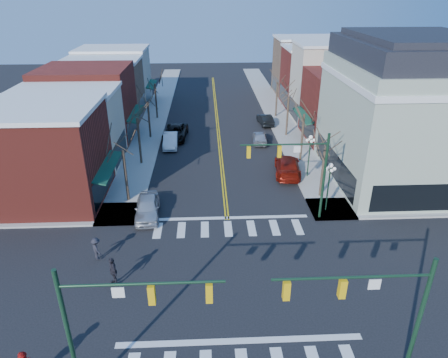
{
  "coord_description": "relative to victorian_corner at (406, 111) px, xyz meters",
  "views": [
    {
      "loc": [
        -1.53,
        -19.72,
        16.84
      ],
      "look_at": [
        -0.18,
        9.23,
        2.8
      ],
      "focal_mm": 32.0,
      "sensor_mm": 36.0,
      "label": 1
    }
  ],
  "objects": [
    {
      "name": "sidewalk_left",
      "position": [
        -25.25,
        5.5,
        -6.58
      ],
      "size": [
        3.5,
        70.0,
        0.15
      ],
      "primitive_type": "cube",
      "color": "#9E9B93",
      "rests_on": "ground"
    },
    {
      "name": "lamppost_midblock",
      "position": [
        -8.3,
        0.5,
        -3.7
      ],
      "size": [
        0.36,
        0.36,
        4.33
      ],
      "color": "#14331E",
      "rests_on": "ground"
    },
    {
      "name": "bldg_left_brick_b",
      "position": [
        -32.0,
        13.0,
        -2.41
      ],
      "size": [
        10.0,
        9.0,
        8.5
      ],
      "primitive_type": "cube",
      "color": "maroon",
      "rests_on": "ground"
    },
    {
      "name": "ground",
      "position": [
        -16.5,
        -14.5,
        -6.66
      ],
      "size": [
        160.0,
        160.0,
        0.0
      ],
      "primitive_type": "plane",
      "color": "black",
      "rests_on": "ground"
    },
    {
      "name": "lamppost_corner",
      "position": [
        -8.3,
        -6.0,
        -3.7
      ],
      "size": [
        0.36,
        0.36,
        4.33
      ],
      "color": "#14331E",
      "rests_on": "ground"
    },
    {
      "name": "victorian_corner",
      "position": [
        0.0,
        0.0,
        0.0
      ],
      "size": [
        12.25,
        14.25,
        13.3
      ],
      "color": "#9FAD95",
      "rests_on": "ground"
    },
    {
      "name": "traffic_mast_near_left",
      "position": [
        -22.05,
        -21.9,
        -1.95
      ],
      "size": [
        6.6,
        0.28,
        7.2
      ],
      "color": "#14331E",
      "rests_on": "ground"
    },
    {
      "name": "car_right_mid",
      "position": [
        -11.7,
        10.24,
        -5.95
      ],
      "size": [
        2.01,
        4.27,
        1.41
      ],
      "primitive_type": "imported",
      "rotation": [
        0.0,
        0.0,
        3.06
      ],
      "color": "#BABBBF",
      "rests_on": "ground"
    },
    {
      "name": "bldg_left_tan",
      "position": [
        -32.0,
        21.25,
        -2.76
      ],
      "size": [
        10.0,
        7.5,
        7.8
      ],
      "primitive_type": "cube",
      "color": "#87654A",
      "rests_on": "ground"
    },
    {
      "name": "traffic_mast_near_right",
      "position": [
        -10.95,
        -21.9,
        -1.95
      ],
      "size": [
        6.6,
        0.28,
        7.2
      ],
      "color": "#14331E",
      "rests_on": "ground"
    },
    {
      "name": "tree_left_b",
      "position": [
        -24.9,
        4.5,
        -4.14
      ],
      "size": [
        0.24,
        0.24,
        5.04
      ],
      "primitive_type": "cylinder",
      "color": "#382B21",
      "rests_on": "ground"
    },
    {
      "name": "bldg_left_stucco_b",
      "position": [
        -32.0,
        29.0,
        -2.56
      ],
      "size": [
        10.0,
        8.0,
        8.2
      ],
      "primitive_type": "cube",
      "color": "beige",
      "rests_on": "ground"
    },
    {
      "name": "pedestrian_dark_b",
      "position": [
        -25.58,
        -11.77,
        -5.7
      ],
      "size": [
        1.11,
        1.19,
        1.61
      ],
      "primitive_type": "imported",
      "rotation": [
        0.0,
        0.0,
        2.22
      ],
      "color": "black",
      "rests_on": "sidewalk_left"
    },
    {
      "name": "traffic_mast_far_right",
      "position": [
        -10.95,
        -7.1,
        -1.95
      ],
      "size": [
        6.6,
        0.28,
        7.2
      ],
      "color": "#14331E",
      "rests_on": "ground"
    },
    {
      "name": "car_left_mid",
      "position": [
        -22.2,
        9.5,
        -5.9
      ],
      "size": [
        1.74,
        4.63,
        1.51
      ],
      "primitive_type": "imported",
      "rotation": [
        0.0,
        0.0,
        0.03
      ],
      "color": "white",
      "rests_on": "ground"
    },
    {
      "name": "bldg_right_brick_a",
      "position": [
        -1.0,
        11.25,
        -2.66
      ],
      "size": [
        10.0,
        8.5,
        8.0
      ],
      "primitive_type": "cube",
      "color": "maroon",
      "rests_on": "ground"
    },
    {
      "name": "car_right_far",
      "position": [
        -10.1,
        17.09,
        -5.95
      ],
      "size": [
        1.96,
        4.42,
        1.41
      ],
      "primitive_type": "imported",
      "rotation": [
        0.0,
        0.0,
        3.25
      ],
      "color": "black",
      "rests_on": "ground"
    },
    {
      "name": "car_left_near",
      "position": [
        -22.9,
        -6.09,
        -5.86
      ],
      "size": [
        2.21,
        4.82,
        1.6
      ],
      "primitive_type": "imported",
      "rotation": [
        0.0,
        0.0,
        0.07
      ],
      "color": "silver",
      "rests_on": "ground"
    },
    {
      "name": "bldg_right_tan",
      "position": [
        -1.0,
        34.5,
        -2.16
      ],
      "size": [
        10.0,
        8.0,
        9.0
      ],
      "primitive_type": "cube",
      "color": "#87654A",
      "rests_on": "ground"
    },
    {
      "name": "bldg_left_stucco_a",
      "position": [
        -32.0,
        5.0,
        -2.91
      ],
      "size": [
        10.0,
        7.0,
        7.5
      ],
      "primitive_type": "cube",
      "color": "beige",
      "rests_on": "ground"
    },
    {
      "name": "bldg_right_brick_b",
      "position": [
        -1.0,
        26.5,
        -2.41
      ],
      "size": [
        10.0,
        8.0,
        8.5
      ],
      "primitive_type": "cube",
      "color": "maroon",
      "rests_on": "ground"
    },
    {
      "name": "tree_right_c",
      "position": [
        -8.1,
        12.5,
        -4.24
      ],
      "size": [
        0.24,
        0.24,
        4.83
      ],
      "primitive_type": "cylinder",
      "color": "#382B21",
      "rests_on": "ground"
    },
    {
      "name": "car_right_near",
      "position": [
        -10.1,
        1.39,
        -5.81
      ],
      "size": [
        3.14,
        6.12,
        1.7
      ],
      "primitive_type": "imported",
      "rotation": [
        0.0,
        0.0,
        3.01
      ],
      "color": "maroon",
      "rests_on": "ground"
    },
    {
      "name": "tree_left_a",
      "position": [
        -24.9,
        -3.5,
        -4.28
      ],
      "size": [
        0.24,
        0.24,
        4.76
      ],
      "primitive_type": "cylinder",
      "color": "#382B21",
      "rests_on": "ground"
    },
    {
      "name": "tree_right_b",
      "position": [
        -8.1,
        4.5,
        -4.07
      ],
      "size": [
        0.24,
        0.24,
        5.18
      ],
      "primitive_type": "cylinder",
      "color": "#382B21",
      "rests_on": "ground"
    },
    {
      "name": "sidewalk_right",
      "position": [
        -7.75,
        5.5,
        -6.58
      ],
      "size": [
        3.5,
        70.0,
        0.15
      ],
      "primitive_type": "cube",
      "color": "#9E9B93",
      "rests_on": "ground"
    },
    {
      "name": "tree_left_d",
      "position": [
        -24.9,
        20.5,
        -4.21
      ],
      "size": [
        0.24,
        0.24,
        4.9
      ],
      "primitive_type": "cylinder",
      "color": "#382B21",
      "rests_on": "ground"
    },
    {
      "name": "pedestrian_dark_a",
      "position": [
        -23.94,
        -14.37,
        -5.56
      ],
      "size": [
        0.94,
        1.2,
        1.9
      ],
      "primitive_type": "imported",
      "rotation": [
        0.0,
        0.0,
        -1.07
      ],
      "color": "black",
      "rests_on": "sidewalk_left"
    },
    {
      "name": "car_left_far",
      "position": [
        -21.81,
        12.14,
        -5.85
      ],
      "size": [
        3.1,
        5.96,
        1.61
      ],
      "primitive_type": "imported",
      "rotation": [
        0.0,
        0.0,
        -0.08
      ],
      "color": "black",
      "rests_on": "ground"
    },
    {
      "name": "tree_left_c",
      "position": [
        -24.9,
        12.5,
        -4.38
      ],
      "size": [
        0.24,
        0.24,
        4.55
      ],
      "primitive_type": "cylinder",
      "color": "#382B21",
      "rests_on": "ground"
    },
    {
      "name": "bldg_right_stucco",
      "position": [
        -1.0,
        19.0,
        -1.66
      ],
      "size": [
        10.0,
        7.0,
        10.0
      ],
      "primitive_type": "cube",
      "color": "beige",
      "rests_on": "ground"
    },
    {
      "name": "tree_right_d",
      "position": [
        -8.1,
        20.5,
        -4.17
      ],
      "size": [
        0.24,
        0.24,
        4.97
      ],
      "primitive_type": "cylinder",
      "color": "#382B21",
      "rests_on": "ground"
    },
    {
      "name": "tree_right_a",
      "position": [
        -8.1,
        -3.5,
        -4.35
      ],
      "size": [
        0.24,
        0.24,
        4.62
      ],
      "primitive_type": "cylinder",
      "color": "#382B21",
      "rests_on": "ground"
    },
    {
      "name": "bldg_left_brick_a",
      "position": [
        -32.0,
        -2.75,
        -2.66
      ],
      "size": [
        10.0,
        8.5,
        8.0
      ],
      "primitive_type": "cube",
      "color": "maroon",
      "rests_on": "ground"
    }
  ]
}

